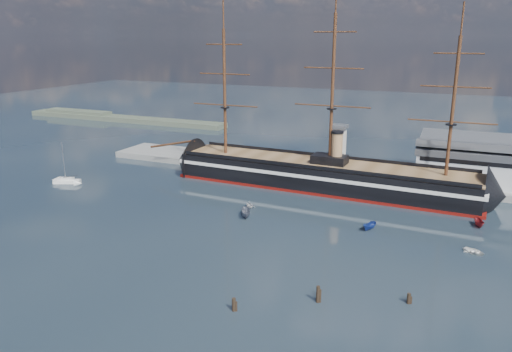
% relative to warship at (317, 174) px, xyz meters
% --- Properties ---
extents(ground, '(600.00, 600.00, 0.00)m').
position_rel_warship_xyz_m(ground, '(-0.12, -20.00, -4.04)').
color(ground, '#182430').
rests_on(ground, ground).
extents(quay, '(180.00, 18.00, 2.00)m').
position_rel_warship_xyz_m(quay, '(9.88, 16.00, -4.04)').
color(quay, slate).
rests_on(quay, ground).
extents(quay_tower, '(5.00, 5.00, 15.00)m').
position_rel_warship_xyz_m(quay_tower, '(2.88, 13.00, 5.72)').
color(quay_tower, silver).
rests_on(quay_tower, ground).
extents(shoreline, '(120.00, 10.00, 4.00)m').
position_rel_warship_xyz_m(shoreline, '(-139.35, 75.00, -2.59)').
color(shoreline, '#3F4C38').
rests_on(shoreline, ground).
extents(warship, '(113.16, 19.42, 53.94)m').
position_rel_warship_xyz_m(warship, '(0.00, 0.00, 0.00)').
color(warship, black).
rests_on(warship, ground).
extents(sailboat, '(8.30, 5.39, 12.85)m').
position_rel_warship_xyz_m(sailboat, '(-71.55, -26.60, -3.22)').
color(sailboat, silver).
rests_on(sailboat, ground).
extents(motorboat_a, '(7.15, 5.32, 2.71)m').
position_rel_warship_xyz_m(motorboat_a, '(-8.56, -31.74, -4.04)').
color(motorboat_a, slate).
rests_on(motorboat_a, ground).
extents(motorboat_c, '(5.69, 3.78, 2.14)m').
position_rel_warship_xyz_m(motorboat_c, '(21.41, -27.71, -4.04)').
color(motorboat_c, navy).
rests_on(motorboat_c, ground).
extents(motorboat_d, '(5.38, 5.65, 2.00)m').
position_rel_warship_xyz_m(motorboat_d, '(-10.58, -25.09, -4.04)').
color(motorboat_d, silver).
rests_on(motorboat_d, ground).
extents(motorboat_e, '(2.29, 2.95, 1.29)m').
position_rel_warship_xyz_m(motorboat_e, '(44.02, -32.01, -4.04)').
color(motorboat_e, white).
rests_on(motorboat_e, ground).
extents(motorboat_f, '(5.77, 3.26, 2.18)m').
position_rel_warship_xyz_m(motorboat_f, '(44.85, -15.30, -4.04)').
color(motorboat_f, maroon).
rests_on(motorboat_f, ground).
extents(piling_near_mid, '(0.64, 0.64, 3.03)m').
position_rel_warship_xyz_m(piling_near_mid, '(8.05, -72.43, -4.04)').
color(piling_near_mid, black).
rests_on(piling_near_mid, ground).
extents(piling_near_right, '(0.64, 0.64, 3.71)m').
position_rel_warship_xyz_m(piling_near_right, '(19.90, -64.16, -4.04)').
color(piling_near_right, black).
rests_on(piling_near_right, ground).
extents(piling_far_right, '(0.64, 0.64, 2.59)m').
position_rel_warship_xyz_m(piling_far_right, '(34.12, -58.41, -4.04)').
color(piling_far_right, black).
rests_on(piling_far_right, ground).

